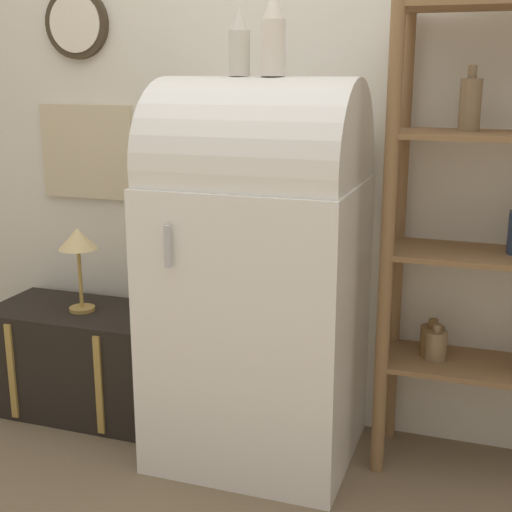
# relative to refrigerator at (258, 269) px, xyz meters

# --- Properties ---
(ground_plane) EXTENTS (12.00, 12.00, 0.00)m
(ground_plane) POSITION_rel_refrigerator_xyz_m (0.00, -0.22, -0.76)
(ground_plane) COLOR #7A664C
(wall_back) EXTENTS (7.00, 0.09, 2.70)m
(wall_back) POSITION_rel_refrigerator_xyz_m (-0.01, 0.35, 0.59)
(wall_back) COLOR silver
(wall_back) RESTS_ON ground_plane
(refrigerator) EXTENTS (0.75, 0.69, 1.46)m
(refrigerator) POSITION_rel_refrigerator_xyz_m (0.00, 0.00, 0.00)
(refrigerator) COLOR white
(refrigerator) RESTS_ON ground_plane
(suitcase_trunk) EXTENTS (0.78, 0.43, 0.47)m
(suitcase_trunk) POSITION_rel_refrigerator_xyz_m (-0.86, 0.08, -0.52)
(suitcase_trunk) COLOR black
(suitcase_trunk) RESTS_ON ground_plane
(shelf_unit) EXTENTS (0.68, 0.33, 1.70)m
(shelf_unit) POSITION_rel_refrigerator_xyz_m (0.80, 0.14, 0.17)
(shelf_unit) COLOR olive
(shelf_unit) RESTS_ON ground_plane
(vase_left) EXTENTS (0.08, 0.08, 0.24)m
(vase_left) POSITION_rel_refrigerator_xyz_m (-0.07, 0.01, 0.82)
(vase_left) COLOR beige
(vase_left) RESTS_ON refrigerator
(vase_center) EXTENTS (0.09, 0.09, 0.29)m
(vase_center) POSITION_rel_refrigerator_xyz_m (0.06, -0.01, 0.84)
(vase_center) COLOR silver
(vase_center) RESTS_ON refrigerator
(desk_lamp) EXTENTS (0.17, 0.17, 0.37)m
(desk_lamp) POSITION_rel_refrigerator_xyz_m (-0.83, 0.07, 0.01)
(desk_lamp) COLOR #AD8942
(desk_lamp) RESTS_ON suitcase_trunk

